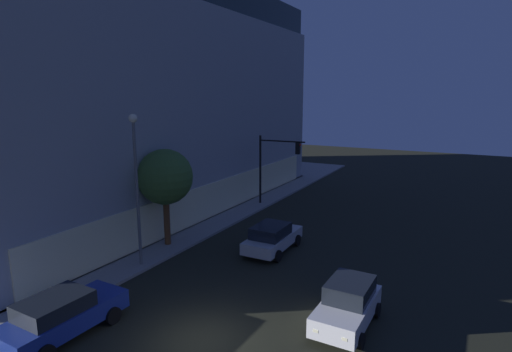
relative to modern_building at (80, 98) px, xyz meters
The scene contains 8 objects.
ground_plane 27.74m from the modern_building, 121.34° to the right, with size 120.00×120.00×0.00m, color black.
modern_building is the anchor object (origin of this frame).
traffic_light_far_corner 17.88m from the modern_building, 74.11° to the right, with size 0.43×3.89×5.62m.
street_lamp_sidewalk 18.70m from the modern_building, 121.71° to the right, with size 0.44×0.44×7.92m.
sidewalk_tree 16.88m from the modern_building, 113.95° to the right, with size 3.28×3.28×5.77m.
car_blue 24.98m from the modern_building, 132.06° to the right, with size 4.72×2.22×1.68m.
car_white 29.73m from the modern_building, 110.47° to the right, with size 4.06×2.07×1.77m.
car_silver 22.65m from the modern_building, 101.77° to the right, with size 4.57×2.15×1.64m.
Camera 1 is at (-11.24, -8.24, 8.97)m, focal length 28.92 mm.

